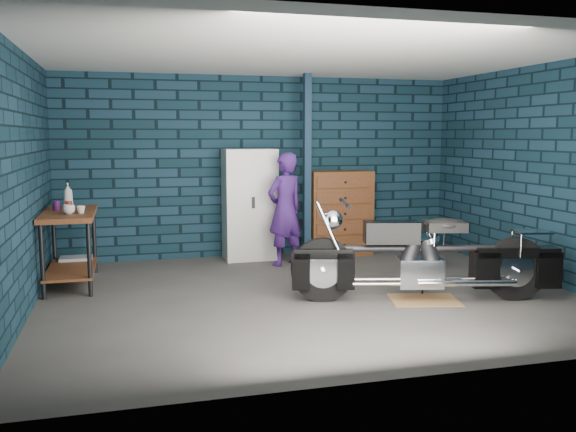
% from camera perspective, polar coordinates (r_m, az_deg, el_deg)
% --- Properties ---
extents(ground, '(6.00, 6.00, 0.00)m').
position_cam_1_polar(ground, '(7.06, 2.06, -7.40)').
color(ground, '#474442').
rests_on(ground, ground).
extents(room_walls, '(6.02, 5.01, 2.71)m').
position_cam_1_polar(room_walls, '(7.35, 0.85, 8.19)').
color(room_walls, '#0D242E').
rests_on(room_walls, ground).
extents(support_post, '(0.10, 0.10, 2.70)m').
position_cam_1_polar(support_post, '(8.86, 1.80, 4.50)').
color(support_post, '#13273B').
rests_on(support_post, ground).
extents(workbench, '(0.60, 1.40, 0.91)m').
position_cam_1_polar(workbench, '(7.88, -19.68, -2.88)').
color(workbench, brown).
rests_on(workbench, ground).
extents(drip_mat, '(0.85, 0.72, 0.01)m').
position_cam_1_polar(drip_mat, '(7.01, 12.62, -7.67)').
color(drip_mat, brown).
rests_on(drip_mat, ground).
extents(motorcycle, '(2.62, 1.26, 1.11)m').
position_cam_1_polar(motorcycle, '(6.89, 12.76, -3.22)').
color(motorcycle, black).
rests_on(motorcycle, ground).
extents(person, '(0.68, 0.58, 1.59)m').
position_cam_1_polar(person, '(8.53, -0.27, 0.64)').
color(person, '#3E1C6B').
rests_on(person, ground).
extents(storage_bin, '(0.41, 0.29, 0.25)m').
position_cam_1_polar(storage_bin, '(8.43, -19.18, -4.47)').
color(storage_bin, '#989CA1').
rests_on(storage_bin, ground).
extents(locker, '(0.76, 0.54, 1.63)m').
position_cam_1_polar(locker, '(8.98, -3.61, 1.10)').
color(locker, silver).
rests_on(locker, ground).
extents(tool_chest, '(0.96, 0.53, 1.28)m').
position_cam_1_polar(tool_chest, '(9.38, 4.78, 0.30)').
color(tool_chest, brown).
rests_on(tool_chest, ground).
extents(shop_stool, '(0.36, 0.36, 0.64)m').
position_cam_1_polar(shop_stool, '(8.69, 13.56, -2.59)').
color(shop_stool, beige).
rests_on(shop_stool, ground).
extents(cup_a, '(0.16, 0.16, 0.11)m').
position_cam_1_polar(cup_a, '(7.54, -19.83, 0.58)').
color(cup_a, beige).
rests_on(cup_a, workbench).
extents(cup_b, '(0.12, 0.12, 0.09)m').
position_cam_1_polar(cup_b, '(7.56, -18.81, 0.57)').
color(cup_b, beige).
rests_on(cup_b, workbench).
extents(mug_purple, '(0.09, 0.09, 0.12)m').
position_cam_1_polar(mug_purple, '(7.96, -20.85, 0.90)').
color(mug_purple, '#4D175C').
rests_on(mug_purple, workbench).
extents(mug_red, '(0.10, 0.10, 0.11)m').
position_cam_1_polar(mug_red, '(7.94, -19.82, 0.92)').
color(mug_red, '#A71F16').
rests_on(mug_red, workbench).
extents(bottle, '(0.13, 0.13, 0.31)m').
position_cam_1_polar(bottle, '(8.26, -19.89, 1.87)').
color(bottle, '#989CA1').
rests_on(bottle, workbench).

